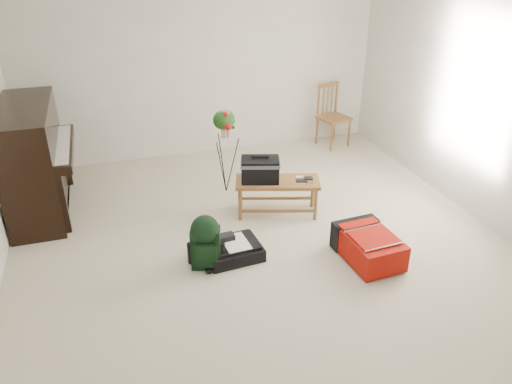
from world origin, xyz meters
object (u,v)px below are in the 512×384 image
object	(u,v)px
bench	(266,175)
dining_chair	(333,116)
black_duffel	(233,249)
flower_stand	(225,152)
piano	(35,162)
green_backpack	(206,240)
red_suitcase	(366,243)

from	to	relation	value
bench	dining_chair	distance (m)	2.38
dining_chair	black_duffel	size ratio (longest dim) A/B	1.61
black_duffel	flower_stand	xyz separation A→B (m)	(0.29, 1.40, 0.45)
dining_chair	bench	bearing A→B (deg)	-148.65
bench	piano	bearing A→B (deg)	176.57
dining_chair	green_backpack	world-z (taller)	dining_chair
piano	flower_stand	bearing A→B (deg)	-5.13
bench	black_duffel	bearing A→B (deg)	-113.02
red_suitcase	black_duffel	world-z (taller)	red_suitcase
black_duffel	flower_stand	bearing A→B (deg)	73.87
dining_chair	red_suitcase	bearing A→B (deg)	-123.90
red_suitcase	green_backpack	bearing A→B (deg)	164.80
dining_chair	red_suitcase	world-z (taller)	dining_chair
black_duffel	dining_chair	bearing A→B (deg)	43.14
piano	red_suitcase	distance (m)	3.73
piano	bench	world-z (taller)	piano
bench	black_duffel	xyz separation A→B (m)	(-0.58, -0.69, -0.43)
bench	red_suitcase	distance (m)	1.33
bench	red_suitcase	xyz separation A→B (m)	(0.69, -1.09, -0.35)
piano	black_duffel	size ratio (longest dim) A/B	2.61
piano	bench	distance (m)	2.60
piano	bench	bearing A→B (deg)	-20.29
black_duffel	green_backpack	xyz separation A→B (m)	(-0.28, -0.08, 0.22)
flower_stand	red_suitcase	bearing A→B (deg)	-43.96
red_suitcase	flower_stand	bearing A→B (deg)	114.81
bench	flower_stand	bearing A→B (deg)	129.11
bench	dining_chair	xyz separation A→B (m)	(1.63, 1.73, -0.06)
dining_chair	flower_stand	world-z (taller)	flower_stand
flower_stand	black_duffel	bearing A→B (deg)	-84.10
bench	green_backpack	size ratio (longest dim) A/B	1.81
piano	green_backpack	size ratio (longest dim) A/B	2.71
dining_chair	red_suitcase	size ratio (longest dim) A/B	1.29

